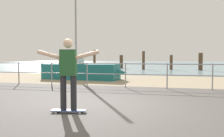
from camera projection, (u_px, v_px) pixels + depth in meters
The scene contains 12 objects.
ground_plane at pixel (94, 115), 5.23m from camera, with size 24.00×10.00×0.04m, color #514C49.
beach_strip at pixel (138, 80), 12.99m from camera, with size 24.00×6.00×0.04m, color tan.
sea_surface at pixel (158, 64), 40.18m from camera, with size 72.00×50.00×0.04m, color #75939E.
railing_fence at pixel (106, 71), 9.88m from camera, with size 11.94×0.05×1.05m.
sailboat at pixel (83, 70), 13.33m from camera, with size 5.02×1.72×5.21m.
skateboard at pixel (69, 111), 5.37m from camera, with size 0.82×0.34×0.08m.
skateboarder at pixel (68, 70), 5.32m from camera, with size 1.44×0.34×1.65m.
groyne_post_0 at pixel (94, 59), 25.30m from camera, with size 0.26×0.26×2.04m, color #513826.
groyne_post_1 at pixel (121, 62), 26.04m from camera, with size 0.38×0.38×1.49m, color #513826.
groyne_post_2 at pixel (143, 60), 23.29m from camera, with size 0.28×0.28×1.87m, color #513826.
groyne_post_3 at pixel (171, 62), 22.85m from camera, with size 0.29×0.29×1.47m, color #513826.
groyne_post_4 at pixel (200, 62), 22.10m from camera, with size 0.39×0.39×1.68m, color #513826.
Camera 1 is at (1.59, -5.93, 1.32)m, focal length 37.15 mm.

